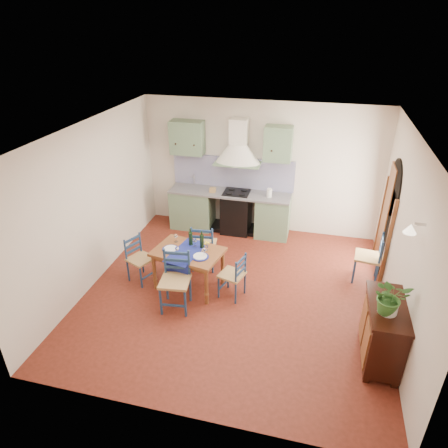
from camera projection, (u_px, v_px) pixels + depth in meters
The scene contains 13 objects.
floor at pixel (234, 292), 6.93m from camera, with size 5.00×5.00×0.00m, color #4B1C10.
back_wall at pixel (237, 185), 8.50m from camera, with size 5.00×0.96×2.80m.
right_wall at pixel (401, 235), 6.01m from camera, with size 0.26×5.00×2.80m.
left_wall at pixel (92, 205), 6.80m from camera, with size 0.04×5.00×2.80m, color beige.
ceiling at pixel (237, 132), 5.62m from camera, with size 5.00×5.00×0.01m, color white.
dining_table at pixel (188, 255), 6.80m from camera, with size 1.26×0.99×1.04m.
chair_near at pixel (175, 281), 6.37m from camera, with size 0.51×0.51×0.99m.
chair_far at pixel (204, 246), 7.38m from camera, with size 0.49×0.49×0.94m.
chair_left at pixel (139, 259), 7.07m from camera, with size 0.52×0.52×0.85m.
chair_right at pixel (233, 275), 6.65m from camera, with size 0.47×0.47×0.82m.
chair_spare at pixel (370, 258), 7.03m from camera, with size 0.48×0.48×0.93m.
sideboard at pixel (383, 331), 5.37m from camera, with size 0.50×1.05×0.94m.
potted_plant at pixel (391, 297), 4.94m from camera, with size 0.44×0.38×0.49m, color #316828.
Camera 1 is at (1.16, -5.45, 4.29)m, focal length 32.00 mm.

